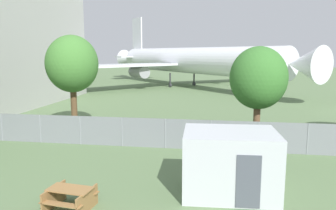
{
  "coord_description": "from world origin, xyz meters",
  "views": [
    {
      "loc": [
        2.96,
        -6.4,
        5.38
      ],
      "look_at": [
        -0.32,
        14.34,
        2.0
      ],
      "focal_mm": 35.0,
      "sensor_mm": 36.0,
      "label": 1
    }
  ],
  "objects_px": {
    "airplane": "(187,61)",
    "picnic_bench_near_cabin": "(70,196)",
    "tree_far_right": "(72,64)",
    "tree_near_hangar": "(258,78)",
    "portable_cabin": "(230,163)"
  },
  "relations": [
    {
      "from": "airplane",
      "to": "picnic_bench_near_cabin",
      "type": "xyz_separation_m",
      "value": [
        0.02,
        -41.12,
        -3.64
      ]
    },
    {
      "from": "airplane",
      "to": "picnic_bench_near_cabin",
      "type": "relative_size",
      "value": 21.45
    },
    {
      "from": "airplane",
      "to": "picnic_bench_near_cabin",
      "type": "bearing_deg",
      "value": -42.06
    },
    {
      "from": "picnic_bench_near_cabin",
      "to": "tree_far_right",
      "type": "relative_size",
      "value": 0.25
    },
    {
      "from": "airplane",
      "to": "tree_far_right",
      "type": "bearing_deg",
      "value": -51.17
    },
    {
      "from": "picnic_bench_near_cabin",
      "to": "tree_far_right",
      "type": "distance_m",
      "value": 12.63
    },
    {
      "from": "tree_near_hangar",
      "to": "tree_far_right",
      "type": "relative_size",
      "value": 0.88
    },
    {
      "from": "tree_near_hangar",
      "to": "tree_far_right",
      "type": "distance_m",
      "value": 12.16
    },
    {
      "from": "tree_near_hangar",
      "to": "tree_far_right",
      "type": "height_order",
      "value": "tree_far_right"
    },
    {
      "from": "airplane",
      "to": "tree_near_hangar",
      "type": "relative_size",
      "value": 6.23
    },
    {
      "from": "tree_far_right",
      "to": "tree_near_hangar",
      "type": "bearing_deg",
      "value": -6.49
    },
    {
      "from": "picnic_bench_near_cabin",
      "to": "tree_near_hangar",
      "type": "bearing_deg",
      "value": 52.88
    },
    {
      "from": "airplane",
      "to": "portable_cabin",
      "type": "relative_size",
      "value": 9.84
    },
    {
      "from": "portable_cabin",
      "to": "tree_far_right",
      "type": "height_order",
      "value": "tree_far_right"
    },
    {
      "from": "tree_far_right",
      "to": "portable_cabin",
      "type": "bearing_deg",
      "value": -40.14
    }
  ]
}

